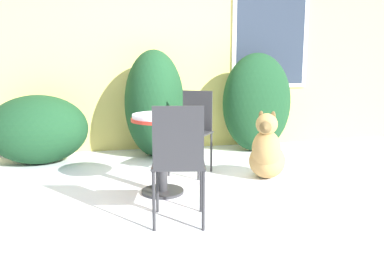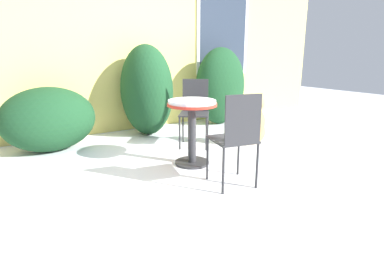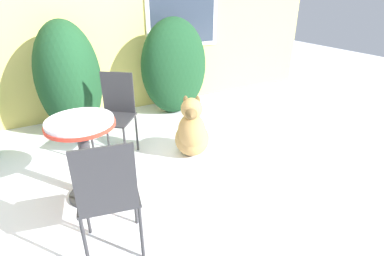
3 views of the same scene
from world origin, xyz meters
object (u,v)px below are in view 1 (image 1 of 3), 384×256
at_px(patio_table, 162,135).
at_px(patio_chair_near_table, 193,128).
at_px(patio_chair_far_side, 179,159).
at_px(dog, 267,154).

xyz_separation_m(patio_table, patio_chair_near_table, (0.44, 0.64, -0.04)).
bearing_deg(patio_table, patio_chair_far_side, -88.63).
distance_m(patio_table, patio_chair_far_side, 0.76).
bearing_deg(patio_chair_near_table, patio_table, -87.31).
distance_m(patio_table, patio_chair_near_table, 0.78).
bearing_deg(patio_table, dog, 10.00).
height_order(patio_table, patio_chair_near_table, patio_chair_near_table).
distance_m(patio_chair_near_table, dog, 0.86).
relative_size(patio_table, patio_chair_near_table, 0.82).
relative_size(patio_chair_near_table, patio_chair_far_side, 1.00).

